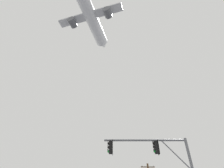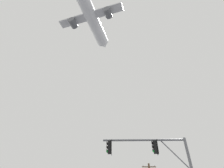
{
  "view_description": "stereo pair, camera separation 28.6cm",
  "coord_description": "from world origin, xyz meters",
  "views": [
    {
      "loc": [
        -0.08,
        -6.95,
        1.52
      ],
      "look_at": [
        0.42,
        12.1,
        15.95
      ],
      "focal_mm": 29.29,
      "sensor_mm": 36.0,
      "label": 1
    },
    {
      "loc": [
        0.2,
        -6.95,
        1.52
      ],
      "look_at": [
        0.42,
        12.1,
        15.95
      ],
      "focal_mm": 29.29,
      "sensor_mm": 36.0,
      "label": 2
    }
  ],
  "objects": [
    {
      "name": "airplane",
      "position": [
        -4.96,
        20.66,
        44.57
      ],
      "size": [
        17.08,
        22.11,
        6.13
      ],
      "color": "white"
    },
    {
      "name": "signal_pole_near",
      "position": [
        3.71,
        6.47,
        4.95
      ],
      "size": [
        6.21,
        0.56,
        6.58
      ],
      "color": "slate",
      "rests_on": "ground"
    }
  ]
}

